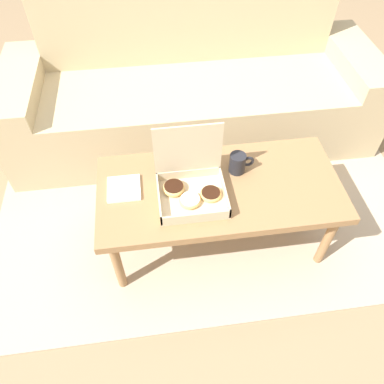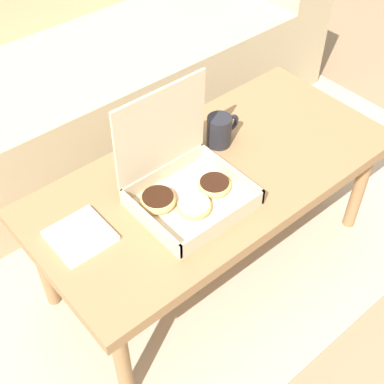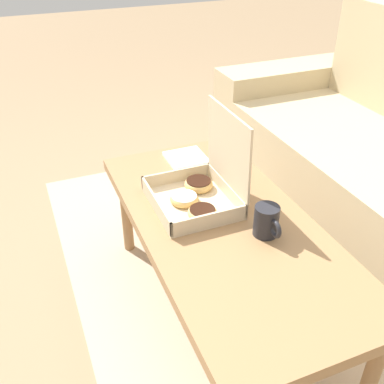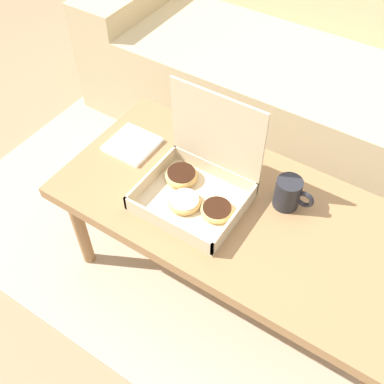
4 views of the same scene
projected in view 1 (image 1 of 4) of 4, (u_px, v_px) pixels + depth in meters
ground_plane at (211, 219)px, 2.16m from camera, size 12.00×12.00×0.00m
area_rug at (203, 180)px, 2.34m from camera, size 2.43×1.85×0.01m
couch at (193, 92)px, 2.43m from camera, size 2.31×0.79×0.92m
coffee_table at (219, 192)px, 1.77m from camera, size 1.14×0.54×0.44m
pastry_box at (190, 185)px, 1.66m from camera, size 0.30×0.27×0.32m
coffee_mug at (238, 163)px, 1.76m from camera, size 0.12×0.08×0.10m
napkin_stack at (124, 188)px, 1.72m from camera, size 0.15×0.15×0.01m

